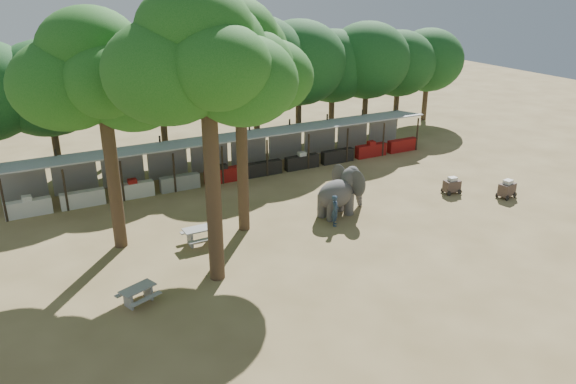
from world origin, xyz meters
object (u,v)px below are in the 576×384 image
picnic_table_near (138,293)px  yard_tree_center (201,60)px  handler (335,210)px  picnic_table_far (201,233)px  yard_tree_back (235,59)px  yard_tree_left (97,73)px  elephant (341,192)px  cart_front (507,189)px  cart_back (452,185)px

picnic_table_near → yard_tree_center: bearing=-11.3°
handler → picnic_table_far: size_ratio=1.00×
yard_tree_back → picnic_table_near: (-6.35, -4.61, -8.09)m
yard_tree_left → picnic_table_far: bearing=-25.8°
yard_tree_left → picnic_table_far: size_ratio=6.64×
yard_tree_back → elephant: size_ratio=3.35×
cart_front → picnic_table_far: bearing=160.5°
yard_tree_center → picnic_table_near: (-3.35, -0.61, -8.75)m
yard_tree_left → yard_tree_center: 5.92m
yard_tree_left → elephant: size_ratio=3.25×
yard_tree_back → picnic_table_near: 11.27m
picnic_table_near → picnic_table_far: bearing=22.6°
yard_tree_center → handler: size_ratio=7.27×
elephant → cart_back: (7.44, -0.55, -0.76)m
yard_tree_left → yard_tree_center: bearing=-59.0°
yard_tree_center → cart_back: (16.01, 2.64, -8.71)m
picnic_table_near → yard_tree_back: bearing=14.4°
yard_tree_back → picnic_table_near: size_ratio=6.48×
picnic_table_near → yard_tree_left: bearing=64.9°
yard_tree_back → yard_tree_center: bearing=-126.9°
elephant → yard_tree_back: bearing=159.1°
picnic_table_near → cart_back: cart_back is taller
cart_back → yard_tree_center: bearing=-163.5°
picnic_table_far → yard_tree_left: bearing=153.4°
elephant → picnic_table_near: 12.54m
elephant → handler: elephant is taller
yard_tree_left → handler: bearing=-15.9°
yard_tree_center → yard_tree_back: size_ratio=1.06×
handler → picnic_table_far: 6.96m
handler → cart_front: 11.00m
yard_tree_center → picnic_table_far: bearing=79.3°
yard_tree_back → picnic_table_far: yard_tree_back is taller
yard_tree_center → cart_back: bearing=9.4°
elephant → cart_front: elephant is taller
elephant → handler: 1.67m
picnic_table_far → cart_front: cart_front is taller
cart_front → cart_back: (-2.37, 1.98, -0.03)m
cart_back → picnic_table_near: bearing=-163.4°
yard_tree_center → picnic_table_far: size_ratio=7.25×
handler → cart_back: (8.55, 0.62, -0.33)m
yard_tree_center → handler: 11.40m
yard_tree_back → picnic_table_far: bearing=-162.5°
yard_tree_center → picnic_table_far: 9.28m
elephant → cart_front: size_ratio=2.77×
yard_tree_left → yard_tree_center: size_ratio=0.92×
picnic_table_far → picnic_table_near: bearing=-136.6°
yard_tree_back → handler: (4.46, -1.98, -7.71)m
yard_tree_center → yard_tree_back: bearing=53.1°
handler → picnic_table_far: (-6.84, 1.23, -0.29)m
yard_tree_back → elephant: yard_tree_back is taller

